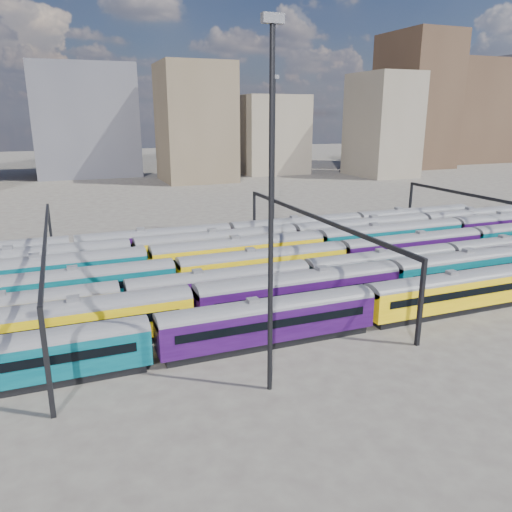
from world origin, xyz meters
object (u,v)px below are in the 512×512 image
object	(u,v)px
rake_0	(453,288)
rake_2	(220,284)
mast_2	(271,203)
rake_1	(300,288)

from	to	relation	value
rake_0	rake_2	bearing A→B (deg)	155.26
rake_0	rake_2	size ratio (longest dim) A/B	1.02
rake_0	mast_2	size ratio (longest dim) A/B	3.95
rake_1	mast_2	bearing A→B (deg)	-124.77
rake_1	mast_2	size ratio (longest dim) A/B	6.01
rake_0	mast_2	distance (m)	26.78
mast_2	rake_1	bearing A→B (deg)	55.23
rake_2	mast_2	world-z (taller)	mast_2
rake_1	rake_2	world-z (taller)	rake_1
rake_0	rake_2	distance (m)	23.90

